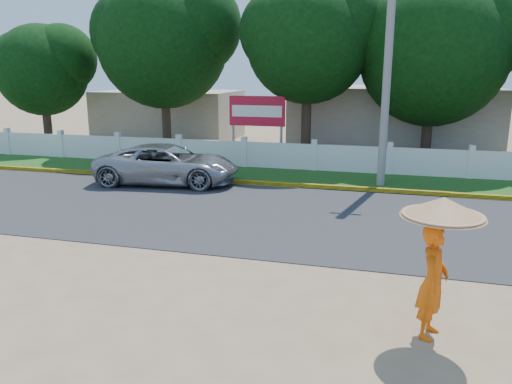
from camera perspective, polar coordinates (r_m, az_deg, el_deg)
ground at (r=10.32m, az=-2.94°, el=-9.64°), size 120.00×120.00×0.00m
road at (r=14.40m, az=2.60°, el=-2.66°), size 60.00×7.00×0.02m
grass_verge at (r=19.40m, az=5.98°, el=1.66°), size 60.00×3.50×0.03m
curb at (r=17.75m, az=5.10°, el=0.74°), size 40.00×0.18×0.16m
fence at (r=20.70m, az=6.66°, el=3.93°), size 40.00×0.10×1.10m
building_near at (r=27.09m, az=15.27°, el=8.14°), size 10.00×6.00×3.20m
building_far at (r=30.95m, az=-9.83°, el=8.73°), size 8.00×5.00×2.80m
utility_pole at (r=18.14m, az=14.81°, el=13.63°), size 0.28×0.28×8.32m
vehicle at (r=18.52m, az=-10.08°, el=3.15°), size 5.40×2.98×1.43m
monk_with_parasol at (r=8.11m, az=20.06°, el=-5.97°), size 1.25×1.25×2.27m
billboard at (r=22.11m, az=0.11°, el=8.82°), size 2.50×0.13×2.95m
tree_row at (r=23.13m, az=17.38°, el=15.53°), size 38.38×7.68×8.89m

